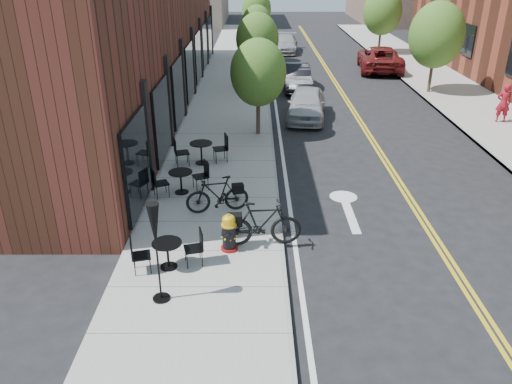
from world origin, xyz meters
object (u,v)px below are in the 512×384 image
object	(u,v)px
bicycle_right	(262,224)
bistro_set_a	(168,251)
pedestrian	(503,103)
bicycle_left	(217,194)
parked_car_far	(380,58)
bistro_set_b	(181,179)
bistro_set_c	(201,150)
patio_umbrella	(155,233)
parked_car_a	(307,104)
parked_car_c	(285,44)
fire_hydrant	(229,233)
parked_car_b	(296,77)

from	to	relation	value
bicycle_right	bistro_set_a	world-z (taller)	bicycle_right
bicycle_right	pedestrian	bearing A→B (deg)	-50.13
bicycle_left	parked_car_far	distance (m)	21.92
bicycle_right	bistro_set_b	size ratio (longest dim) A/B	1.18
bistro_set_a	bistro_set_b	size ratio (longest dim) A/B	0.97
bistro_set_c	pedestrian	world-z (taller)	pedestrian
patio_umbrella	parked_car_far	bearing A→B (deg)	67.32
bistro_set_b	pedestrian	world-z (taller)	pedestrian
parked_car_a	pedestrian	distance (m)	8.49
parked_car_c	pedestrian	world-z (taller)	pedestrian
bistro_set_a	parked_car_a	distance (m)	12.95
bicycle_left	patio_umbrella	xyz separation A→B (m)	(-0.93, -4.02, 1.09)
bistro_set_c	pedestrian	distance (m)	13.55
bistro_set_a	bistro_set_c	xyz separation A→B (m)	(0.15, 6.48, 0.06)
bistro_set_a	patio_umbrella	xyz separation A→B (m)	(0.03, -1.20, 1.19)
bistro_set_a	parked_car_a	size ratio (longest dim) A/B	0.41
bistro_set_a	parked_car_a	world-z (taller)	parked_car_a
fire_hydrant	parked_car_far	size ratio (longest dim) A/B	0.18
bicycle_right	bistro_set_c	distance (m)	5.85
bistro_set_c	pedestrian	bearing A→B (deg)	5.15
bistro_set_a	parked_car_a	xyz separation A→B (m)	(4.35, 12.19, 0.14)
fire_hydrant	bicycle_left	distance (m)	2.07
bicycle_left	parked_car_a	distance (m)	9.97
fire_hydrant	bicycle_right	xyz separation A→B (m)	(0.80, 0.21, 0.13)
parked_car_a	parked_car_c	size ratio (longest dim) A/B	0.92
bistro_set_c	patio_umbrella	world-z (taller)	patio_umbrella
bistro_set_c	pedestrian	size ratio (longest dim) A/B	1.12
bistro_set_b	pedestrian	distance (m)	14.92
parked_car_c	bistro_set_b	bearing A→B (deg)	-93.97
bicycle_left	parked_car_far	bearing A→B (deg)	143.22
bistro_set_c	parked_car_far	size ratio (longest dim) A/B	0.34
parked_car_b	parked_car_c	xyz separation A→B (m)	(0.05, 11.82, -0.04)
patio_umbrella	parked_car_b	bearing A→B (deg)	77.30
bicycle_right	fire_hydrant	bearing A→B (deg)	100.30
fire_hydrant	parked_car_b	distance (m)	17.21
bistro_set_b	parked_car_far	bearing A→B (deg)	36.79
bistro_set_b	bistro_set_c	xyz separation A→B (m)	(0.39, 2.41, 0.04)
bistro_set_b	parked_car_b	distance (m)	14.41
bistro_set_a	pedestrian	bearing A→B (deg)	26.93
patio_umbrella	parked_car_b	distance (m)	19.46
bistro_set_b	parked_car_c	distance (m)	25.90
bicycle_right	bistro_set_a	size ratio (longest dim) A/B	1.21
parked_car_c	parked_car_far	distance (m)	8.87
bicycle_left	parked_car_b	distance (m)	15.30
bistro_set_b	patio_umbrella	xyz separation A→B (m)	(0.27, -5.27, 1.17)
pedestrian	bicycle_right	bearing A→B (deg)	53.76
bistro_set_a	pedestrian	distance (m)	17.10
parked_car_far	parked_car_c	bearing A→B (deg)	-43.10
fire_hydrant	parked_car_a	size ratio (longest dim) A/B	0.24
bistro_set_a	bistro_set_c	distance (m)	6.49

